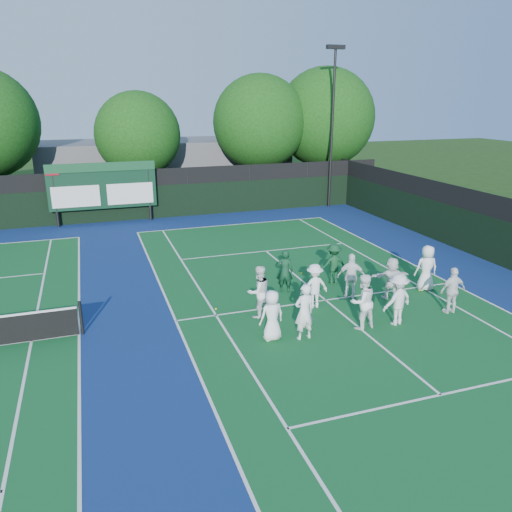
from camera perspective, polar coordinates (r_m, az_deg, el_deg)
name	(u,v)px	position (r m, az deg, el deg)	size (l,w,h in m)	color
ground	(338,311)	(17.60, 9.40, -6.22)	(120.00, 120.00, 0.00)	#18340E
court_apron	(160,323)	(16.77, -10.90, -7.55)	(34.00, 32.00, 0.01)	navy
near_court	(326,300)	(18.41, 7.95, -5.02)	(11.05, 23.85, 0.01)	#104F21
back_fence	(121,198)	(30.69, -15.14, 6.39)	(34.00, 0.08, 3.00)	black
scoreboard	(102,186)	(30.09, -17.14, 7.62)	(6.00, 0.21, 3.55)	black
clubhouse	(167,167)	(38.87, -10.16, 9.97)	(18.00, 6.00, 4.00)	#5A5A5F
light_pole_right	(333,109)	(33.51, 8.78, 16.22)	(1.20, 0.30, 10.12)	black
tree_c	(140,137)	(33.95, -13.08, 13.15)	(5.44, 5.44, 7.49)	black
tree_d	(262,125)	(35.74, 0.64, 14.78)	(6.46, 6.46, 8.63)	black
tree_e	(326,120)	(37.67, 8.05, 15.12)	(7.06, 7.06, 9.17)	black
tennis_ball_1	(364,294)	(19.13, 12.25, -4.29)	(0.07, 0.07, 0.07)	yellow
tennis_ball_2	(419,291)	(20.03, 18.17, -3.77)	(0.07, 0.07, 0.07)	yellow
tennis_ball_3	(216,309)	(17.50, -4.61, -6.05)	(0.07, 0.07, 0.07)	yellow
tennis_ball_4	(302,273)	(20.97, 5.23, -1.96)	(0.07, 0.07, 0.07)	yellow
player_front_0	(272,315)	(15.12, 1.83, -6.81)	(0.78, 0.51, 1.59)	white
player_front_1	(304,312)	(15.19, 5.54, -6.37)	(0.65, 0.43, 1.78)	white
player_front_2	(362,302)	(16.16, 12.07, -5.11)	(0.88, 0.69, 1.81)	white
player_front_3	(397,299)	(16.72, 15.86, -4.79)	(1.11, 0.64, 1.72)	silver
player_front_4	(453,290)	(18.20, 21.55, -3.68)	(0.96, 0.40, 1.64)	white
player_back_0	(259,292)	(16.61, 0.33, -4.10)	(0.87, 0.68, 1.79)	white
player_back_1	(314,286)	(17.50, 6.68, -3.42)	(1.03, 0.59, 1.59)	white
player_back_2	(351,276)	(18.41, 10.84, -2.31)	(1.01, 0.42, 1.72)	white
player_back_3	(391,278)	(18.84, 15.21, -2.43)	(1.45, 0.46, 1.56)	white
player_back_4	(426,268)	(19.97, 18.90, -1.32)	(0.86, 0.56, 1.77)	white
coach_left	(285,271)	(18.77, 3.33, -1.73)	(0.60, 0.40, 1.66)	#0F3720
coach_right	(334,264)	(19.84, 8.85, -0.88)	(1.05, 0.61, 1.63)	#103D1F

